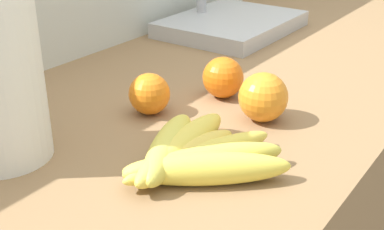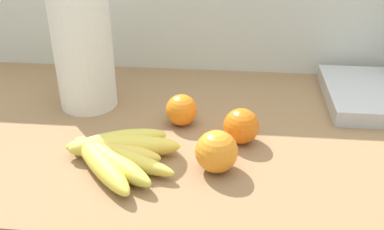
{
  "view_description": "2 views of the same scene",
  "coord_description": "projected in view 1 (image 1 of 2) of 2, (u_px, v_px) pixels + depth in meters",
  "views": [
    {
      "loc": [
        -0.63,
        -0.45,
        1.21
      ],
      "look_at": [
        -0.12,
        -0.08,
        0.92
      ],
      "focal_mm": 47.6,
      "sensor_mm": 36.0,
      "label": 1
    },
    {
      "loc": [
        0.02,
        -0.79,
        1.35
      ],
      "look_at": [
        -0.05,
        -0.06,
        0.95
      ],
      "focal_mm": 42.7,
      "sensor_mm": 36.0,
      "label": 2
    }
  ],
  "objects": [
    {
      "name": "orange_far_right",
      "position": [
        264.0,
        96.0,
        0.76
      ],
      "size": [
        0.07,
        0.07,
        0.07
      ],
      "primitive_type": "sphere",
      "color": "orange",
      "rests_on": "counter"
    },
    {
      "name": "orange_center",
      "position": [
        149.0,
        94.0,
        0.78
      ],
      "size": [
        0.06,
        0.06,
        0.06
      ],
      "primitive_type": "sphere",
      "color": "orange",
      "rests_on": "counter"
    },
    {
      "name": "orange_back_right",
      "position": [
        223.0,
        77.0,
        0.84
      ],
      "size": [
        0.07,
        0.07,
        0.07
      ],
      "primitive_type": "sphere",
      "color": "orange",
      "rests_on": "counter"
    },
    {
      "name": "wall_back",
      "position": [
        65.0,
        161.0,
        1.11
      ],
      "size": [
        2.35,
        0.06,
        1.3
      ],
      "primitive_type": "cube",
      "color": "silver",
      "rests_on": "ground"
    },
    {
      "name": "banana_bunch",
      "position": [
        191.0,
        156.0,
        0.63
      ],
      "size": [
        0.22,
        0.21,
        0.04
      ],
      "color": "#EAD54C",
      "rests_on": "counter"
    },
    {
      "name": "sink_basin",
      "position": [
        230.0,
        22.0,
        1.2
      ],
      "size": [
        0.32,
        0.25,
        0.22
      ],
      "color": "#B7BABF",
      "rests_on": "counter"
    }
  ]
}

